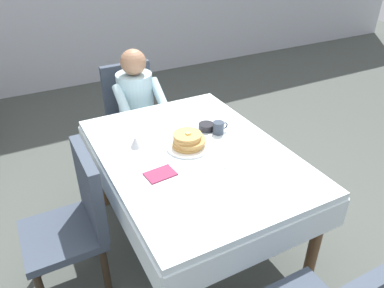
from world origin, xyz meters
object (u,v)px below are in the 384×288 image
(plate_breakfast, at_px, (188,147))
(knife_right_of_plate, at_px, (215,142))
(cup_coffee, at_px, (219,128))
(fork_left_of_plate, at_px, (162,156))
(diner_person, at_px, (137,102))
(syrup_pitcher, at_px, (136,142))
(chair_diner, at_px, (132,110))
(dining_table_main, at_px, (194,164))
(bowl_butter, at_px, (206,127))
(spoon_near_edge, at_px, (216,170))
(breakfast_stack, at_px, (188,140))
(chair_left_side, at_px, (76,216))

(plate_breakfast, bearing_deg, knife_right_of_plate, -6.01)
(cup_coffee, bearing_deg, fork_left_of_plate, -168.70)
(diner_person, distance_m, syrup_pitcher, 0.85)
(chair_diner, distance_m, fork_left_of_plate, 1.16)
(dining_table_main, height_order, bowl_butter, bowl_butter)
(chair_diner, height_order, spoon_near_edge, chair_diner)
(syrup_pitcher, xyz_separation_m, spoon_near_edge, (0.32, -0.46, -0.04))
(breakfast_stack, height_order, cup_coffee, breakfast_stack)
(spoon_near_edge, bearing_deg, breakfast_stack, 105.43)
(dining_table_main, xyz_separation_m, syrup_pitcher, (-0.30, 0.23, 0.13))
(breakfast_stack, bearing_deg, cup_coffee, 14.77)
(dining_table_main, xyz_separation_m, knife_right_of_plate, (0.18, 0.04, 0.09))
(knife_right_of_plate, bearing_deg, fork_left_of_plate, 93.50)
(dining_table_main, relative_size, diner_person, 1.36)
(breakfast_stack, distance_m, spoon_near_edge, 0.30)
(chair_left_side, height_order, breakfast_stack, chair_left_side)
(breakfast_stack, bearing_deg, bowl_butter, 34.53)
(plate_breakfast, bearing_deg, fork_left_of_plate, -173.99)
(chair_left_side, relative_size, bowl_butter, 8.45)
(bowl_butter, xyz_separation_m, fork_left_of_plate, (-0.41, -0.17, -0.02))
(breakfast_stack, bearing_deg, dining_table_main, -80.36)
(dining_table_main, distance_m, diner_person, 1.01)
(diner_person, bearing_deg, chair_diner, -90.00)
(breakfast_stack, xyz_separation_m, syrup_pitcher, (-0.29, 0.16, -0.02))
(cup_coffee, xyz_separation_m, spoon_near_edge, (-0.24, -0.37, -0.04))
(dining_table_main, height_order, syrup_pitcher, syrup_pitcher)
(fork_left_of_plate, bearing_deg, dining_table_main, -104.25)
(chair_diner, relative_size, cup_coffee, 8.23)
(syrup_pitcher, bearing_deg, knife_right_of_plate, -20.75)
(chair_left_side, height_order, fork_left_of_plate, chair_left_side)
(diner_person, bearing_deg, fork_left_of_plate, 78.76)
(cup_coffee, bearing_deg, breakfast_stack, -165.23)
(chair_left_side, bearing_deg, breakfast_stack, -85.28)
(plate_breakfast, distance_m, cup_coffee, 0.28)
(breakfast_stack, bearing_deg, diner_person, 89.76)
(chair_left_side, distance_m, fork_left_of_plate, 0.61)
(spoon_near_edge, bearing_deg, syrup_pitcher, 134.76)
(knife_right_of_plate, bearing_deg, chair_left_side, 96.04)
(knife_right_of_plate, height_order, spoon_near_edge, same)
(breakfast_stack, xyz_separation_m, cup_coffee, (0.27, 0.07, -0.01))
(chair_left_side, distance_m, cup_coffee, 1.07)
(syrup_pitcher, relative_size, fork_left_of_plate, 0.44)
(fork_left_of_plate, distance_m, spoon_near_edge, 0.35)
(breakfast_stack, relative_size, spoon_near_edge, 1.42)
(chair_diner, distance_m, diner_person, 0.21)
(diner_person, xyz_separation_m, plate_breakfast, (-0.00, -0.95, 0.08))
(syrup_pitcher, bearing_deg, plate_breakfast, -29.04)
(plate_breakfast, xyz_separation_m, cup_coffee, (0.27, 0.07, 0.03))
(diner_person, xyz_separation_m, syrup_pitcher, (-0.30, -0.79, 0.11))
(dining_table_main, xyz_separation_m, breakfast_stack, (-0.01, 0.06, 0.15))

